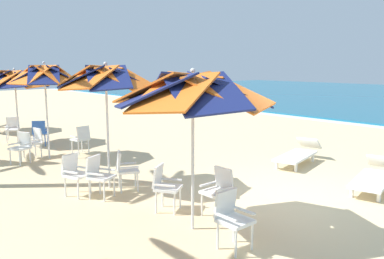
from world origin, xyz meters
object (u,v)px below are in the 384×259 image
plastic_chair_7 (34,141)px  sun_lounger_1 (298,154)px  plastic_chair_4 (75,172)px  beach_umbrella_2 (45,76)px  plastic_chair_5 (125,168)px  plastic_chair_6 (22,146)px  plastic_chair_2 (165,185)px  plastic_chair_1 (232,216)px  beach_umbrella_1 (106,79)px  beach_umbrella_3 (15,79)px  plastic_chair_0 (219,188)px  sun_lounger_0 (374,176)px  beach_umbrella_0 (193,91)px  plastic_chair_9 (13,128)px  plastic_chair_8 (81,138)px  plastic_chair_10 (40,131)px  plastic_chair_3 (99,174)px

plastic_chair_7 → sun_lounger_1: size_ratio=0.39×
plastic_chair_4 → beach_umbrella_2: (-3.57, 0.82, 1.89)m
plastic_chair_5 → plastic_chair_6: (-3.88, -0.91, 0.00)m
plastic_chair_2 → beach_umbrella_2: beach_umbrella_2 is taller
plastic_chair_1 → beach_umbrella_1: beach_umbrella_1 is taller
beach_umbrella_3 → plastic_chair_7: bearing=-7.1°
plastic_chair_0 → sun_lounger_0: plastic_chair_0 is taller
beach_umbrella_0 → beach_umbrella_2: (-6.46, 0.09, 0.11)m
plastic_chair_2 → plastic_chair_7: bearing=-176.7°
plastic_chair_6 → plastic_chair_9: (-3.47, 0.79, 0.00)m
plastic_chair_2 → plastic_chair_6: (-5.39, -0.84, 0.00)m
plastic_chair_4 → plastic_chair_5: size_ratio=1.00×
sun_lounger_0 → plastic_chair_6: bearing=-145.3°
plastic_chair_4 → plastic_chair_2: bearing=24.6°
sun_lounger_1 → plastic_chair_7: bearing=-136.2°
plastic_chair_0 → plastic_chair_7: 6.75m
plastic_chair_8 → plastic_chair_10: 2.09m
plastic_chair_0 → sun_lounger_0: 3.82m
plastic_chair_4 → plastic_chair_10: size_ratio=1.00×
plastic_chair_1 → plastic_chair_5: 3.37m
beach_umbrella_1 → plastic_chair_6: bearing=-167.9°
beach_umbrella_1 → plastic_chair_9: 7.20m
plastic_chair_3 → plastic_chair_4: 0.55m
beach_umbrella_0 → plastic_chair_3: size_ratio=3.04×
beach_umbrella_1 → plastic_chair_7: bearing=-176.5°
plastic_chair_5 → plastic_chair_7: size_ratio=1.00×
plastic_chair_5 → plastic_chair_9: same height
sun_lounger_0 → plastic_chair_5: bearing=-129.7°
plastic_chair_4 → plastic_chair_6: 3.47m
plastic_chair_10 → sun_lounger_1: bearing=32.5°
beach_umbrella_1 → plastic_chair_4: 2.06m
plastic_chair_3 → plastic_chair_10: bearing=170.7°
plastic_chair_0 → beach_umbrella_1: bearing=-165.7°
beach_umbrella_1 → sun_lounger_0: (3.86, 4.33, -2.12)m
plastic_chair_1 → beach_umbrella_1: 4.22m
plastic_chair_2 → plastic_chair_8: (-5.44, 0.92, 0.00)m
plastic_chair_10 → beach_umbrella_1: bearing=-5.1°
plastic_chair_4 → plastic_chair_7: (-3.95, 0.54, 0.00)m
beach_umbrella_0 → sun_lounger_0: (0.99, 4.39, -1.99)m
plastic_chair_0 → beach_umbrella_3: 9.26m
plastic_chair_2 → plastic_chair_7: 5.88m
plastic_chair_7 → plastic_chair_2: bearing=3.3°
plastic_chair_10 → sun_lounger_0: bearing=22.2°
beach_umbrella_3 → plastic_chair_4: bearing=-7.5°
beach_umbrella_2 → plastic_chair_1: bearing=-0.8°
plastic_chair_1 → plastic_chair_6: same height
plastic_chair_4 → beach_umbrella_3: bearing=172.5°
plastic_chair_4 → plastic_chair_7: same height
plastic_chair_9 → beach_umbrella_3: bearing=1.7°
beach_umbrella_1 → sun_lounger_1: size_ratio=1.23×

